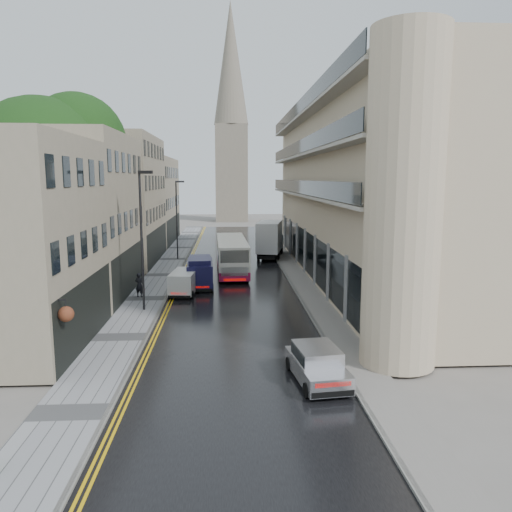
{
  "coord_description": "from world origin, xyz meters",
  "views": [
    {
      "loc": [
        -0.33,
        -13.98,
        8.15
      ],
      "look_at": [
        1.5,
        18.0,
        3.13
      ],
      "focal_mm": 35.0,
      "sensor_mm": 36.0,
      "label": 1
    }
  ],
  "objects": [
    {
      "name": "old_shop_row",
      "position": [
        -9.45,
        30.0,
        6.0
      ],
      "size": [
        4.5,
        56.0,
        12.0
      ],
      "primitive_type": null,
      "color": "gray",
      "rests_on": "ground"
    },
    {
      "name": "left_sidewalk",
      "position": [
        -5.85,
        27.5,
        0.06
      ],
      "size": [
        2.7,
        85.0,
        0.12
      ],
      "primitive_type": "cube",
      "color": "gray",
      "rests_on": "ground"
    },
    {
      "name": "white_van",
      "position": [
        -4.3,
        19.49,
        0.87
      ],
      "size": [
        1.96,
        3.89,
        1.7
      ],
      "primitive_type": null,
      "rotation": [
        0.0,
        0.0,
        -0.1
      ],
      "color": "silver",
      "rests_on": "road"
    },
    {
      "name": "tree_near",
      "position": [
        -12.5,
        20.0,
        6.95
      ],
      "size": [
        10.56,
        10.56,
        13.89
      ],
      "primitive_type": null,
      "color": "black",
      "rests_on": "ground"
    },
    {
      "name": "navy_van",
      "position": [
        -3.21,
        21.35,
        1.21
      ],
      "size": [
        2.07,
        4.73,
        2.37
      ],
      "primitive_type": null,
      "rotation": [
        0.0,
        0.0,
        0.04
      ],
      "color": "#100E34",
      "rests_on": "road"
    },
    {
      "name": "cream_bus",
      "position": [
        -1.01,
        25.81,
        1.47
      ],
      "size": [
        2.79,
        10.73,
        2.91
      ],
      "primitive_type": null,
      "rotation": [
        0.0,
        0.0,
        0.03
      ],
      "color": "white",
      "rests_on": "road"
    },
    {
      "name": "tree_far",
      "position": [
        -12.2,
        33.0,
        6.23
      ],
      "size": [
        9.24,
        9.24,
        12.46
      ],
      "primitive_type": null,
      "color": "black",
      "rests_on": "ground"
    },
    {
      "name": "lamp_post_far",
      "position": [
        -5.37,
        35.86,
        3.99
      ],
      "size": [
        0.89,
        0.45,
        7.73
      ],
      "primitive_type": null,
      "rotation": [
        0.0,
        0.0,
        0.31
      ],
      "color": "black",
      "rests_on": "left_sidewalk"
    },
    {
      "name": "right_sidewalk",
      "position": [
        5.4,
        27.5,
        0.06
      ],
      "size": [
        1.8,
        85.0,
        0.12
      ],
      "primitive_type": "cube",
      "color": "slate",
      "rests_on": "ground"
    },
    {
      "name": "pedestrian",
      "position": [
        -6.37,
        19.63,
        0.96
      ],
      "size": [
        0.72,
        0.61,
        1.67
      ],
      "primitive_type": "imported",
      "rotation": [
        0.0,
        0.0,
        2.74
      ],
      "color": "black",
      "rests_on": "left_sidewalk"
    },
    {
      "name": "road",
      "position": [
        0.0,
        27.5,
        0.01
      ],
      "size": [
        9.0,
        85.0,
        0.02
      ],
      "primitive_type": "cube",
      "color": "black",
      "rests_on": "ground"
    },
    {
      "name": "silver_hatchback",
      "position": [
        2.6,
        3.5,
        0.76
      ],
      "size": [
        2.19,
        4.13,
        1.48
      ],
      "primitive_type": null,
      "rotation": [
        0.0,
        0.0,
        0.12
      ],
      "color": "silver",
      "rests_on": "road"
    },
    {
      "name": "ground",
      "position": [
        0.0,
        0.0,
        0.0
      ],
      "size": [
        200.0,
        200.0,
        0.0
      ],
      "primitive_type": "plane",
      "color": "slate",
      "rests_on": "ground"
    },
    {
      "name": "modern_block",
      "position": [
        10.3,
        26.0,
        7.0
      ],
      "size": [
        8.0,
        40.0,
        14.0
      ],
      "primitive_type": null,
      "color": "#BFAD8E",
      "rests_on": "ground"
    },
    {
      "name": "church_spire",
      "position": [
        0.5,
        82.0,
        20.0
      ],
      "size": [
        6.4,
        6.4,
        40.0
      ],
      "primitive_type": null,
      "color": "slate",
      "rests_on": "ground"
    },
    {
      "name": "white_lorry",
      "position": [
        2.73,
        35.34,
        1.91
      ],
      "size": [
        3.5,
        7.48,
        3.78
      ],
      "primitive_type": null,
      "rotation": [
        0.0,
        0.0,
        -0.19
      ],
      "color": "silver",
      "rests_on": "road"
    },
    {
      "name": "lamp_post_near",
      "position": [
        -5.53,
        16.28,
        4.33
      ],
      "size": [
        0.95,
        0.58,
        8.42
      ],
      "primitive_type": null,
      "rotation": [
        0.0,
        0.0,
        -0.43
      ],
      "color": "black",
      "rests_on": "left_sidewalk"
    }
  ]
}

